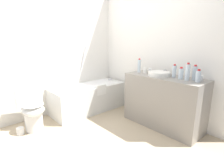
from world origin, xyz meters
TOP-DOWN VIEW (x-y plane):
  - ground_plane at (0.00, 0.00)m, footprint 3.98×3.98m
  - wall_back_tiled at (0.00, 1.30)m, footprint 3.38×0.10m
  - wall_right_mirror at (1.54, 0.00)m, footprint 0.10×2.91m
  - bathtub at (0.66, 0.93)m, footprint 1.53×0.65m
  - toilet at (-0.49, 0.85)m, footprint 0.40×0.50m
  - vanity_counter at (1.22, -0.48)m, footprint 0.54×1.30m
  - sink_basin at (1.19, -0.39)m, footprint 0.35×0.35m
  - sink_faucet at (1.40, -0.39)m, footprint 0.10×0.15m
  - water_bottle_0 at (1.20, 0.05)m, footprint 0.06×0.06m
  - water_bottle_1 at (1.20, -0.86)m, footprint 0.06×0.06m
  - water_bottle_2 at (1.22, -0.75)m, footprint 0.07×0.07m
  - water_bottle_3 at (1.21, -1.01)m, footprint 0.07×0.07m
  - water_bottle_4 at (1.27, -0.61)m, footprint 0.06×0.06m
  - water_bottle_5 at (1.29, -0.92)m, footprint 0.07×0.07m
  - drinking_glass_0 at (1.28, -0.14)m, footprint 0.06×0.06m
  - drinking_glass_1 at (1.29, -1.01)m, footprint 0.06×0.06m
  - drinking_glass_2 at (1.29, -0.03)m, footprint 0.07×0.07m
  - drinking_glass_3 at (1.21, -0.09)m, footprint 0.07×0.07m
  - toilet_paper_roll at (-0.71, 0.81)m, footprint 0.11×0.11m

SIDE VIEW (x-z plane):
  - ground_plane at x=0.00m, z-range 0.00..0.00m
  - toilet_paper_roll at x=-0.71m, z-range 0.00..0.11m
  - bathtub at x=0.66m, z-range -0.37..0.95m
  - toilet at x=-0.49m, z-range -0.01..0.68m
  - vanity_counter at x=1.22m, z-range 0.00..0.86m
  - sink_basin at x=1.19m, z-range 0.86..0.93m
  - sink_faucet at x=1.40m, z-range 0.85..0.94m
  - drinking_glass_3 at x=1.21m, z-range 0.86..0.94m
  - drinking_glass_1 at x=1.29m, z-range 0.86..0.95m
  - drinking_glass_0 at x=1.28m, z-range 0.86..0.95m
  - drinking_glass_2 at x=1.29m, z-range 0.86..0.95m
  - water_bottle_3 at x=1.21m, z-range 0.85..1.04m
  - water_bottle_2 at x=1.22m, z-range 0.85..1.04m
  - water_bottle_4 at x=1.27m, z-range 0.85..1.06m
  - water_bottle_5 at x=1.29m, z-range 0.85..1.08m
  - water_bottle_0 at x=1.20m, z-range 0.85..1.11m
  - water_bottle_1 at x=1.20m, z-range 0.85..1.11m
  - wall_back_tiled at x=0.00m, z-range 0.00..2.59m
  - wall_right_mirror at x=1.54m, z-range 0.00..2.59m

